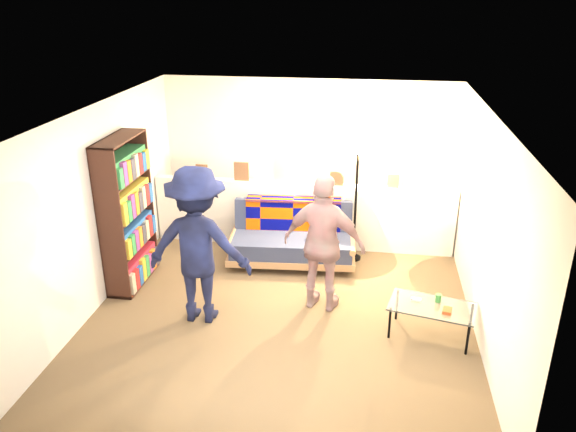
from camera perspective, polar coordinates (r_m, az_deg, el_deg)
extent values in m
plane|color=brown|center=(7.00, -0.49, -9.22)|extent=(5.00, 5.00, 0.00)
cube|color=silver|center=(8.79, 2.05, 6.07)|extent=(4.50, 0.10, 2.40)
cube|color=silver|center=(7.14, -18.66, 0.93)|extent=(0.10, 5.00, 2.40)
cube|color=silver|center=(6.52, 19.41, -1.23)|extent=(0.10, 5.00, 2.40)
cube|color=white|center=(6.10, -0.57, 10.37)|extent=(4.50, 5.00, 0.10)
cube|color=silver|center=(8.37, 1.43, 0.13)|extent=(4.45, 0.15, 1.00)
cube|color=brown|center=(8.45, -8.73, 4.48)|extent=(0.18, 0.02, 0.22)
cube|color=brown|center=(8.28, -4.75, 4.53)|extent=(0.22, 0.02, 0.28)
cube|color=white|center=(8.13, 0.06, 4.89)|extent=(0.45, 0.02, 0.45)
cube|color=brown|center=(8.09, 4.98, 4.01)|extent=(0.20, 0.02, 0.26)
cube|color=brown|center=(8.09, 10.63, 3.49)|extent=(0.16, 0.02, 0.20)
cube|color=#A87B51|center=(7.97, 0.38, -3.88)|extent=(1.82, 0.92, 0.09)
cube|color=#2E3752|center=(7.86, 0.36, -3.00)|extent=(1.72, 0.77, 0.22)
cube|color=#2E3752|center=(8.07, 0.55, -0.14)|extent=(1.69, 0.34, 0.53)
cylinder|color=#A87B51|center=(7.97, -5.65, -2.15)|extent=(0.14, 0.80, 0.08)
cylinder|color=#A87B51|center=(7.86, 6.51, -2.55)|extent=(0.14, 0.80, 0.08)
cube|color=#040766|center=(8.00, 0.51, -0.34)|extent=(1.36, 0.19, 0.48)
cube|color=#040766|center=(8.02, 0.58, 1.72)|extent=(1.37, 0.33, 0.03)
sphere|color=orange|center=(7.74, 3.47, -1.41)|extent=(0.28, 0.28, 0.28)
cube|color=black|center=(7.51, -17.14, 0.38)|extent=(0.02, 0.98, 1.96)
cube|color=black|center=(7.05, -17.63, -1.14)|extent=(0.33, 0.02, 1.96)
cube|color=black|center=(7.85, -14.69, 1.62)|extent=(0.33, 0.02, 1.96)
cube|color=black|center=(7.15, -16.91, 7.54)|extent=(0.33, 0.98, 0.02)
cube|color=black|center=(7.84, -15.34, -6.20)|extent=(0.33, 0.98, 0.04)
cube|color=black|center=(7.62, -15.72, -2.88)|extent=(0.33, 0.94, 0.02)
cube|color=black|center=(7.45, -16.08, 0.31)|extent=(0.33, 0.94, 0.02)
cube|color=black|center=(7.29, -16.46, 3.65)|extent=(0.33, 0.94, 0.02)
cube|color=red|center=(7.75, -15.33, -4.94)|extent=(0.24, 0.92, 0.33)
cube|color=#275EAC|center=(7.54, -15.70, -1.69)|extent=(0.24, 0.92, 0.31)
cube|color=gold|center=(7.38, -16.07, 1.56)|extent=(0.24, 0.92, 0.33)
cube|color=#2E8145|center=(7.23, -16.45, 4.95)|extent=(0.24, 0.92, 0.31)
cylinder|color=black|center=(6.46, 10.28, -10.68)|extent=(0.03, 0.03, 0.37)
cylinder|color=black|center=(6.39, 17.78, -11.85)|extent=(0.03, 0.03, 0.37)
cylinder|color=black|center=(6.80, 11.00, -8.90)|extent=(0.03, 0.03, 0.37)
cylinder|color=black|center=(6.74, 18.08, -9.98)|extent=(0.03, 0.03, 0.37)
cube|color=silver|center=(6.48, 14.43, -8.89)|extent=(1.02, 0.71, 0.02)
cube|color=silver|center=(6.53, 12.89, -8.26)|extent=(0.12, 0.07, 0.03)
cube|color=#C84E23|center=(6.39, 15.86, -9.23)|extent=(0.12, 0.15, 0.04)
cylinder|color=green|center=(6.55, 15.02, -8.05)|extent=(0.08, 0.08, 0.09)
cylinder|color=black|center=(8.21, 6.62, -4.22)|extent=(0.24, 0.24, 0.03)
cylinder|color=black|center=(7.89, 6.87, 0.81)|extent=(0.04, 0.04, 1.58)
sphere|color=#FFC672|center=(7.74, 6.31, 5.49)|extent=(0.13, 0.13, 0.13)
sphere|color=#FFC672|center=(7.62, 8.06, 5.65)|extent=(0.13, 0.13, 0.13)
sphere|color=#FFC672|center=(7.75, 7.37, 6.53)|extent=(0.13, 0.13, 0.13)
imported|color=black|center=(6.46, -9.11, -2.98)|extent=(1.21, 0.70, 1.87)
imported|color=pink|center=(6.63, 3.66, -2.86)|extent=(1.06, 0.62, 1.70)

